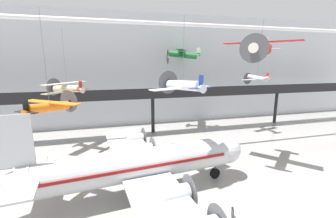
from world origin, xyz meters
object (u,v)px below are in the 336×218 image
(suspended_plane_green_biplane, at_px, (183,55))
(suspended_plane_cream_biplane, at_px, (67,88))
(airliner_silver_main, at_px, (135,166))
(suspended_plane_red_highwing, at_px, (261,47))
(info_sign_pedestal, at_px, (232,213))
(suspended_plane_silver_racer, at_px, (257,78))
(suspended_plane_white_twin, at_px, (183,86))
(suspended_plane_orange_highwing, at_px, (50,107))

(suspended_plane_green_biplane, bearing_deg, suspended_plane_cream_biplane, 42.10)
(airliner_silver_main, distance_m, suspended_plane_red_highwing, 22.34)
(suspended_plane_red_highwing, bearing_deg, info_sign_pedestal, 7.44)
(airliner_silver_main, bearing_deg, suspended_plane_green_biplane, 54.50)
(suspended_plane_silver_racer, relative_size, info_sign_pedestal, 7.97)
(suspended_plane_white_twin, distance_m, suspended_plane_cream_biplane, 20.82)
(airliner_silver_main, bearing_deg, info_sign_pedestal, -42.23)
(suspended_plane_white_twin, xyz_separation_m, suspended_plane_red_highwing, (11.42, 1.41, 4.72))
(suspended_plane_orange_highwing, height_order, info_sign_pedestal, suspended_plane_orange_highwing)
(suspended_plane_orange_highwing, xyz_separation_m, suspended_plane_cream_biplane, (-0.51, 14.22, 0.33))
(airliner_silver_main, xyz_separation_m, suspended_plane_silver_racer, (27.52, 17.56, 7.72))
(airliner_silver_main, bearing_deg, suspended_plane_silver_racer, 26.37)
(suspended_plane_silver_racer, distance_m, suspended_plane_red_highwing, 17.49)
(suspended_plane_orange_highwing, height_order, suspended_plane_red_highwing, suspended_plane_red_highwing)
(suspended_plane_silver_racer, xyz_separation_m, suspended_plane_red_highwing, (-9.76, -13.53, 5.24))
(suspended_plane_silver_racer, height_order, info_sign_pedestal, suspended_plane_silver_racer)
(suspended_plane_red_highwing, bearing_deg, airliner_silver_main, -27.22)
(suspended_plane_white_twin, bearing_deg, info_sign_pedestal, 173.82)
(suspended_plane_orange_highwing, distance_m, info_sign_pedestal, 21.12)
(suspended_plane_white_twin, bearing_deg, suspended_plane_green_biplane, -38.18)
(suspended_plane_white_twin, height_order, suspended_plane_red_highwing, suspended_plane_red_highwing)
(suspended_plane_red_highwing, bearing_deg, suspended_plane_orange_highwing, -36.86)
(airliner_silver_main, bearing_deg, suspended_plane_white_twin, 16.26)
(airliner_silver_main, distance_m, suspended_plane_cream_biplane, 20.16)
(suspended_plane_silver_racer, height_order, suspended_plane_green_biplane, suspended_plane_green_biplane)
(suspended_plane_orange_highwing, relative_size, suspended_plane_green_biplane, 1.23)
(suspended_plane_cream_biplane, bearing_deg, suspended_plane_white_twin, 175.70)
(airliner_silver_main, bearing_deg, suspended_plane_orange_highwing, 156.42)
(suspended_plane_white_twin, xyz_separation_m, suspended_plane_orange_highwing, (-14.63, -0.01, -1.79))
(suspended_plane_red_highwing, relative_size, info_sign_pedestal, 6.90)
(airliner_silver_main, xyz_separation_m, suspended_plane_white_twin, (6.33, 2.61, 8.23))
(suspended_plane_orange_highwing, relative_size, info_sign_pedestal, 8.67)
(suspended_plane_white_twin, height_order, suspended_plane_green_biplane, suspended_plane_green_biplane)
(airliner_silver_main, relative_size, suspended_plane_silver_racer, 3.20)
(suspended_plane_cream_biplane, bearing_deg, suspended_plane_green_biplane, -123.11)
(suspended_plane_green_biplane, bearing_deg, airliner_silver_main, 84.76)
(airliner_silver_main, xyz_separation_m, suspended_plane_red_highwing, (17.75, 4.03, 12.96))
(info_sign_pedestal, bearing_deg, suspended_plane_cream_biplane, 141.05)
(suspended_plane_silver_racer, distance_m, info_sign_pedestal, 32.28)
(suspended_plane_white_twin, distance_m, suspended_plane_green_biplane, 23.05)
(airliner_silver_main, xyz_separation_m, suspended_plane_green_biplane, (13.53, 24.09, 12.53))
(suspended_plane_red_highwing, bearing_deg, suspended_plane_cream_biplane, -65.72)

